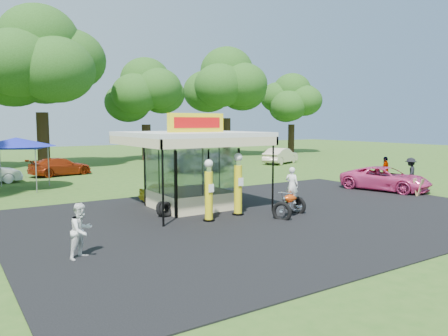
{
  "coord_description": "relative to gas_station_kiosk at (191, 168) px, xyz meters",
  "views": [
    {
      "loc": [
        -11.22,
        -11.71,
        3.79
      ],
      "look_at": [
        -0.91,
        4.0,
        1.82
      ],
      "focal_mm": 35.0,
      "sensor_mm": 36.0,
      "label": 1
    }
  ],
  "objects": [
    {
      "name": "a_frame_sign",
      "position": [
        11.33,
        -3.64,
        -1.32
      ],
      "size": [
        0.55,
        0.59,
        0.91
      ],
      "rotation": [
        0.0,
        0.0,
        0.31
      ],
      "color": "#593819",
      "rests_on": "ground"
    },
    {
      "name": "spectator_east_a",
      "position": [
        13.74,
        -1.56,
        -0.91
      ],
      "size": [
        1.31,
        1.14,
        1.75
      ],
      "primitive_type": "imported",
      "rotation": [
        0.0,
        0.0,
        3.68
      ],
      "color": "black",
      "rests_on": "ground"
    },
    {
      "name": "gas_pump_left",
      "position": [
        -0.7,
        -2.66,
        -0.63
      ],
      "size": [
        0.45,
        0.45,
        2.4
      ],
      "color": "black",
      "rests_on": "ground"
    },
    {
      "name": "asphalt_apron",
      "position": [
        2.0,
        -2.99,
        -1.76
      ],
      "size": [
        20.0,
        14.0,
        0.04
      ],
      "primitive_type": "cube",
      "color": "black",
      "rests_on": "ground"
    },
    {
      "name": "tent_west",
      "position": [
        -5.53,
        10.23,
        0.88
      ],
      "size": [
        4.22,
        4.22,
        2.95
      ],
      "rotation": [
        0.0,
        0.0,
        -0.43
      ],
      "color": "gray",
      "rests_on": "ground"
    },
    {
      "name": "bg_car_c",
      "position": [
        7.6,
        12.85,
        -1.03
      ],
      "size": [
        4.74,
        2.81,
        1.51
      ],
      "primitive_type": "imported",
      "rotation": [
        0.0,
        0.0,
        1.33
      ],
      "color": "silver",
      "rests_on": "ground"
    },
    {
      "name": "oak_far_f",
      "position": [
        27.93,
        24.51,
        4.4
      ],
      "size": [
        7.99,
        7.99,
        9.63
      ],
      "color": "black",
      "rests_on": "ground"
    },
    {
      "name": "tent_east",
      "position": [
        6.41,
        11.42,
        0.99
      ],
      "size": [
        4.39,
        4.39,
        3.07
      ],
      "rotation": [
        0.0,
        0.0,
        0.36
      ],
      "color": "gray",
      "rests_on": "ground"
    },
    {
      "name": "gas_station_kiosk",
      "position": [
        0.0,
        0.0,
        0.0
      ],
      "size": [
        5.4,
        5.4,
        4.18
      ],
      "color": "white",
      "rests_on": "ground"
    },
    {
      "name": "oak_far_e",
      "position": [
        18.09,
        24.33,
        5.78
      ],
      "size": [
        9.95,
        9.95,
        11.85
      ],
      "color": "black",
      "rests_on": "ground"
    },
    {
      "name": "spare_tires",
      "position": [
        -1.79,
        -1.02,
        -1.46
      ],
      "size": [
        0.84,
        0.65,
        0.67
      ],
      "rotation": [
        0.0,
        0.0,
        0.32
      ],
      "color": "black",
      "rests_on": "ground"
    },
    {
      "name": "motorcycle",
      "position": [
        2.57,
        -3.67,
        -0.97
      ],
      "size": [
        1.83,
        1.43,
        2.09
      ],
      "rotation": [
        0.0,
        0.0,
        0.43
      ],
      "color": "black",
      "rests_on": "ground"
    },
    {
      "name": "pink_sedan",
      "position": [
        11.51,
        -1.52,
        -1.12
      ],
      "size": [
        3.31,
        5.17,
        1.33
      ],
      "primitive_type": "imported",
      "rotation": [
        0.0,
        0.0,
        0.25
      ],
      "color": "#DD3C7E",
      "rests_on": "ground"
    },
    {
      "name": "oak_far_c",
      "position": [
        -1.79,
        22.36,
        6.53
      ],
      "size": [
        11.11,
        11.11,
        13.1
      ],
      "color": "black",
      "rests_on": "ground"
    },
    {
      "name": "gas_pump_right",
      "position": [
        0.88,
        -2.36,
        -0.55
      ],
      "size": [
        0.48,
        0.48,
        2.56
      ],
      "color": "black",
      "rests_on": "ground"
    },
    {
      "name": "oak_far_d",
      "position": [
        8.35,
        24.29,
        4.56
      ],
      "size": [
        8.36,
        8.36,
        9.95
      ],
      "color": "black",
      "rests_on": "ground"
    },
    {
      "name": "bg_car_e",
      "position": [
        17.14,
        13.94,
        -1.05
      ],
      "size": [
        4.68,
        3.17,
        1.46
      ],
      "primitive_type": "imported",
      "rotation": [
        0.0,
        0.0,
        1.98
      ],
      "color": "beige",
      "rests_on": "ground"
    },
    {
      "name": "ground",
      "position": [
        2.0,
        -4.99,
        -1.78
      ],
      "size": [
        120.0,
        120.0,
        0.0
      ],
      "primitive_type": "plane",
      "color": "#315A1C",
      "rests_on": "ground"
    },
    {
      "name": "bg_car_d",
      "position": [
        9.92,
        15.95,
        -1.01
      ],
      "size": [
        6.08,
        4.28,
        1.54
      ],
      "primitive_type": "imported",
      "rotation": [
        0.0,
        0.0,
        1.23
      ],
      "color": "slate",
      "rests_on": "ground"
    },
    {
      "name": "bg_car_b",
      "position": [
        -1.98,
        15.67,
        -1.14
      ],
      "size": [
        4.69,
        2.77,
        1.28
      ],
      "primitive_type": "imported",
      "rotation": [
        0.0,
        0.0,
        1.81
      ],
      "color": "#92280B",
      "rests_on": "ground"
    },
    {
      "name": "spectator_west",
      "position": [
        -6.01,
        -4.58,
        -1.0
      ],
      "size": [
        0.96,
        0.91,
        1.57
      ],
      "primitive_type": "imported",
      "rotation": [
        0.0,
        0.0,
        0.55
      ],
      "color": "white",
      "rests_on": "ground"
    },
    {
      "name": "spectator_east_b",
      "position": [
        13.96,
        0.31,
        -0.94
      ],
      "size": [
        1.07,
        0.73,
        1.68
      ],
      "primitive_type": "imported",
      "rotation": [
        0.0,
        0.0,
        3.5
      ],
      "color": "gray",
      "rests_on": "ground"
    },
    {
      "name": "kiosk_car",
      "position": [
        -0.0,
        2.21,
        -1.3
      ],
      "size": [
        2.82,
        1.13,
        0.96
      ],
      "primitive_type": "imported",
      "rotation": [
        0.0,
        0.0,
        1.57
      ],
      "color": "yellow",
      "rests_on": "ground"
    }
  ]
}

